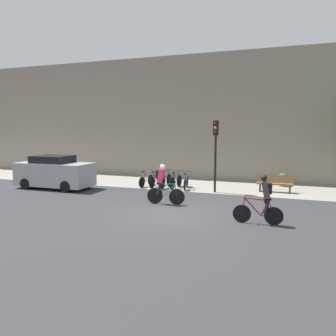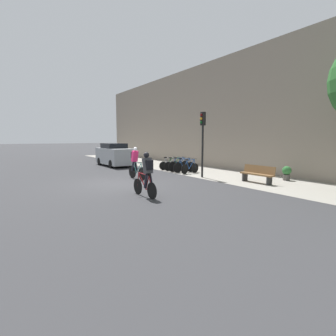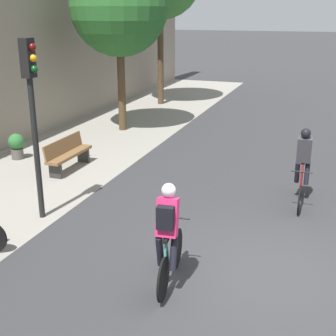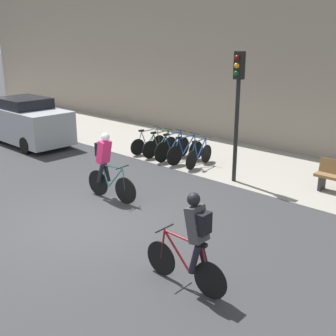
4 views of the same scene
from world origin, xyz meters
TOP-DOWN VIEW (x-y plane):
  - ground at (0.00, 0.00)m, footprint 200.00×200.00m
  - kerb_strip at (0.00, 6.75)m, footprint 44.00×4.50m
  - building_facade at (0.00, 9.30)m, footprint 44.00×0.60m
  - cyclist_pink at (-0.87, 1.39)m, footprint 1.71×0.48m
  - cyclist_grey at (3.57, -0.32)m, footprint 1.74×0.46m
  - parked_bike_0 at (-3.36, 5.33)m, footprint 0.46×1.57m
  - parked_bike_1 at (-2.75, 5.33)m, footprint 0.46×1.61m
  - parked_bike_2 at (-2.14, 5.33)m, footprint 0.46×1.76m
  - parked_bike_3 at (-1.54, 5.33)m, footprint 0.46×1.69m
  - parked_bike_4 at (-0.93, 5.33)m, footprint 0.46×1.59m
  - traffic_light_pole at (0.79, 4.87)m, footprint 0.26×0.30m
  - bench at (3.78, 6.01)m, footprint 1.87×0.44m
  - parked_car at (-7.95, 2.99)m, footprint 4.30×1.84m
  - potted_plant at (4.15, 8.00)m, footprint 0.48×0.48m

SIDE VIEW (x-z plane):
  - ground at x=0.00m, z-range 0.00..0.00m
  - kerb_strip at x=0.00m, z-range 0.00..0.01m
  - parked_bike_0 at x=-3.36m, z-range -0.09..0.85m
  - parked_bike_4 at x=-0.93m, z-range -0.09..0.86m
  - parked_bike_1 at x=-2.75m, z-range -0.09..0.87m
  - parked_bike_3 at x=-1.54m, z-range -0.08..0.89m
  - parked_bike_2 at x=-2.14m, z-range -0.08..0.91m
  - potted_plant at x=4.15m, z-range 0.05..0.83m
  - bench at x=3.78m, z-range 0.03..0.92m
  - parked_car at x=-7.95m, z-range -0.03..1.82m
  - cyclist_grey at x=3.57m, z-range 0.06..1.83m
  - cyclist_pink at x=-0.87m, z-range 0.05..1.84m
  - traffic_light_pole at x=0.79m, z-range 0.72..4.48m
  - building_facade at x=0.00m, z-range 0.00..8.14m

